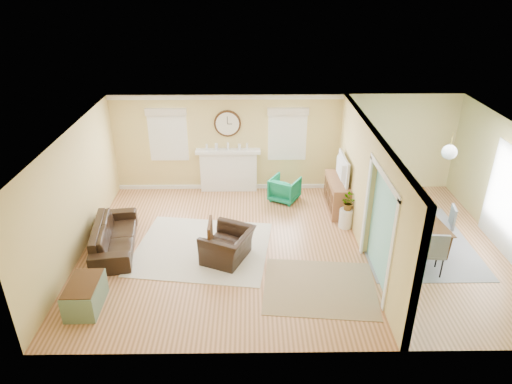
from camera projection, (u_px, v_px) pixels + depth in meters
floor at (293, 247)px, 9.89m from camera, size 9.00×9.00×0.00m
wall_back at (285, 143)px, 12.00m from camera, size 9.00×0.02×2.60m
wall_front at (314, 286)px, 6.63m from camera, size 9.00×0.02×2.60m
wall_left at (74, 195)px, 9.27m from camera, size 0.02×6.00×2.60m
ceiling at (298, 133)px, 8.74m from camera, size 9.00×6.00×0.02m
partition at (366, 185)px, 9.56m from camera, size 0.17×6.00×2.60m
fireplace at (229, 170)px, 12.19m from camera, size 1.70×0.30×1.17m
wall_clock at (227, 124)px, 11.71m from camera, size 0.70×0.07×0.70m
window_left at (168, 131)px, 11.77m from camera, size 1.05×0.13×1.42m
window_right at (287, 131)px, 11.80m from camera, size 1.05×0.13×1.42m
french_doors at (509, 201)px, 9.46m from camera, size 0.06×1.70×2.20m
pendant at (449, 152)px, 8.95m from camera, size 0.30×0.30×0.55m
rug_cream at (202, 248)px, 9.86m from camera, size 3.10×2.79×0.01m
rug_jute at (320, 287)px, 8.65m from camera, size 2.26×1.92×0.01m
rug_grey at (414, 241)px, 10.11m from camera, size 2.39×2.98×0.01m
sofa at (114, 236)px, 9.75m from camera, size 1.12×2.17×0.60m
eames_chair at (228, 245)px, 9.37m from camera, size 1.21×1.27×0.65m
green_chair at (285, 189)px, 11.77m from camera, size 0.92×0.93×0.63m
trunk at (85, 295)px, 8.06m from camera, size 0.57×0.92×0.52m
credenza at (337, 195)px, 11.29m from camera, size 0.47×1.37×0.80m
tv at (339, 168)px, 10.98m from camera, size 0.15×1.08×0.62m
garden_stool at (346, 218)px, 10.58m from camera, size 0.31×0.31×0.46m
potted_plant at (347, 202)px, 10.39m from camera, size 0.41×0.44×0.39m
dining_table at (416, 230)px, 9.98m from camera, size 1.14×1.80×0.60m
dining_chair_n at (400, 198)px, 10.89m from camera, size 0.49×0.49×0.88m
dining_chair_s at (433, 248)px, 8.84m from camera, size 0.47×0.47×0.98m
dining_chair_w at (389, 219)px, 9.81m from camera, size 0.56×0.56×1.01m
dining_chair_e at (444, 221)px, 9.88m from camera, size 0.46×0.46×0.88m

